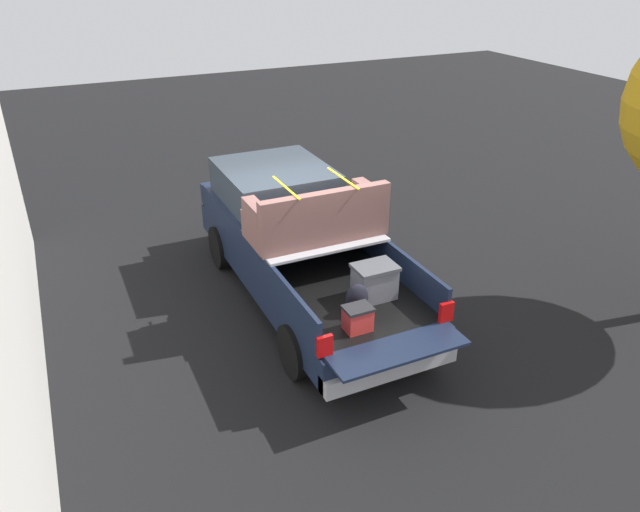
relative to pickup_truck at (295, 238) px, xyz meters
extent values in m
plane|color=black|center=(-0.38, 0.00, -0.98)|extent=(40.00, 40.00, 0.00)
cube|color=#162138|center=(-0.38, 0.00, -0.37)|extent=(5.50, 1.92, 0.48)
cube|color=black|center=(-1.58, 0.00, -0.11)|extent=(2.80, 1.80, 0.04)
cube|color=#162138|center=(-1.58, 0.93, 0.12)|extent=(2.80, 0.06, 0.50)
cube|color=#162138|center=(-1.58, -0.93, 0.12)|extent=(2.80, 0.06, 0.50)
cube|color=#162138|center=(-0.21, 0.00, 0.12)|extent=(0.06, 1.80, 0.50)
cube|color=#162138|center=(-3.25, 0.00, -0.11)|extent=(0.55, 1.80, 0.04)
cube|color=#B2B2B7|center=(-0.80, 0.00, 0.39)|extent=(1.25, 1.92, 0.04)
cube|color=#162138|center=(0.97, 0.00, 0.12)|extent=(2.30, 1.92, 0.50)
cube|color=#2D3842|center=(0.87, 0.00, 0.67)|extent=(1.94, 1.76, 0.59)
cube|color=#162138|center=(2.32, 0.00, 0.06)|extent=(0.40, 1.82, 0.38)
cube|color=#B2B2B7|center=(-3.10, 0.00, -0.49)|extent=(0.24, 1.92, 0.24)
cube|color=red|center=(-3.00, 0.88, 0.05)|extent=(0.06, 0.20, 0.28)
cube|color=red|center=(-3.00, -0.88, 0.05)|extent=(0.06, 0.20, 0.28)
cylinder|color=black|center=(1.37, 0.88, -0.59)|extent=(0.77, 0.30, 0.77)
cylinder|color=black|center=(1.37, -0.88, -0.59)|extent=(0.77, 0.30, 0.77)
cylinder|color=black|center=(-2.13, 0.88, -0.59)|extent=(0.77, 0.30, 0.77)
cylinder|color=black|center=(-2.13, -0.88, -0.59)|extent=(0.77, 0.30, 0.77)
cube|color=slate|center=(-2.07, -0.33, 0.14)|extent=(0.40, 0.55, 0.45)
cube|color=#505359|center=(-2.07, -0.33, 0.39)|extent=(0.44, 0.59, 0.05)
ellipsoid|color=black|center=(-2.32, 0.09, 0.13)|extent=(0.20, 0.33, 0.45)
ellipsoid|color=black|center=(-2.43, 0.09, 0.07)|extent=(0.09, 0.23, 0.20)
cube|color=red|center=(-2.68, 0.26, 0.06)|extent=(0.26, 0.34, 0.30)
cube|color=#262628|center=(-2.68, 0.26, 0.23)|extent=(0.28, 0.36, 0.04)
cube|color=brown|center=(-0.80, 0.00, 0.62)|extent=(0.91, 2.02, 0.42)
cube|color=brown|center=(-1.18, 0.00, 1.03)|extent=(0.16, 2.02, 0.40)
cube|color=brown|center=(-0.75, 0.91, 0.94)|extent=(0.67, 0.20, 0.22)
cube|color=brown|center=(-0.75, -0.91, 0.94)|extent=(0.67, 0.20, 0.22)
cube|color=yellow|center=(-0.80, 0.46, 1.24)|extent=(1.01, 0.03, 0.02)
cube|color=yellow|center=(-0.80, -0.45, 1.24)|extent=(1.01, 0.03, 0.02)
cube|color=silver|center=(-0.96, 4.23, 0.74)|extent=(9.82, 0.36, 3.44)
camera|label=1|loc=(-8.32, 3.43, 4.33)|focal=33.82mm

